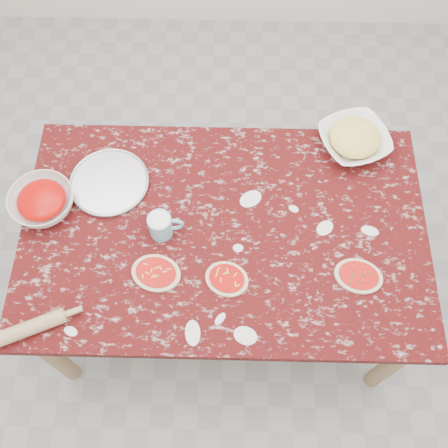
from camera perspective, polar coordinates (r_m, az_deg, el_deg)
ground at (r=2.75m, az=0.00°, el=-7.61°), size 4.00×4.00×0.00m
worktable at (r=2.13m, az=0.00°, el=-1.63°), size 1.60×1.00×0.75m
pizza_tray at (r=2.21m, az=-12.36°, el=4.41°), size 0.34×0.34×0.01m
sauce_bowl at (r=2.19m, az=-19.14°, el=2.28°), size 0.28×0.28×0.08m
cheese_bowl at (r=2.31m, az=13.95°, el=8.83°), size 0.37×0.37×0.07m
flour_mug at (r=2.02m, az=-6.82°, el=-0.15°), size 0.14×0.09×0.11m
pizza_left at (r=1.99m, az=-7.40°, el=-5.31°), size 0.22×0.19×0.02m
pizza_mid at (r=1.97m, az=0.31°, el=-6.01°), size 0.20×0.18×0.02m
pizza_right at (r=2.03m, az=14.42°, el=-5.50°), size 0.21×0.18×0.02m
rolling_pin at (r=2.01m, az=-20.60°, el=-10.63°), size 0.27×0.16×0.05m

